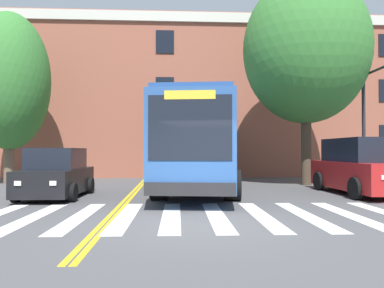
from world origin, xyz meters
TOP-DOWN VIEW (x-y plane):
  - ground_plane at (0.00, 0.00)m, footprint 120.00×120.00m
  - crosswalk at (0.45, 1.13)m, footprint 11.92×4.54m
  - lane_line_yellow_inner at (-2.25, 15.13)m, footprint 0.12×36.00m
  - lane_line_yellow_outer at (-2.09, 15.13)m, footprint 0.12×36.00m
  - city_bus at (0.61, 7.89)m, footprint 4.11×12.63m
  - car_black_near_lane at (-4.74, 5.12)m, footprint 2.05×3.94m
  - car_red_far_lane at (6.49, 5.46)m, footprint 2.33×5.00m
  - car_grey_behind_bus at (-0.60, 16.89)m, footprint 2.39×4.15m
  - traffic_light_near_corner at (8.14, 6.76)m, footprint 0.44×4.51m
  - street_tree_curbside_large at (5.77, 9.33)m, footprint 8.49×8.51m
  - street_tree_curbside_small at (-8.72, 10.61)m, footprint 4.48×4.94m
  - building_facade at (-1.11, 18.94)m, footprint 34.67×9.46m

SIDE VIEW (x-z plane):
  - ground_plane at x=0.00m, z-range 0.00..0.00m
  - lane_line_yellow_inner at x=-2.25m, z-range 0.00..0.01m
  - lane_line_yellow_outer at x=-2.09m, z-range 0.00..0.01m
  - crosswalk at x=0.45m, z-range 0.00..0.01m
  - car_grey_behind_bus at x=-0.60m, z-range -0.07..1.64m
  - car_black_near_lane at x=-4.74m, z-range -0.07..1.67m
  - car_red_far_lane at x=6.49m, z-range -0.05..2.07m
  - city_bus at x=0.61m, z-range 0.16..3.71m
  - traffic_light_near_corner at x=8.14m, z-range 1.00..6.61m
  - street_tree_curbside_small at x=-8.72m, z-range 0.83..9.34m
  - building_facade at x=-1.11m, z-range 0.00..10.17m
  - street_tree_curbside_large at x=5.77m, z-range 1.46..11.56m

